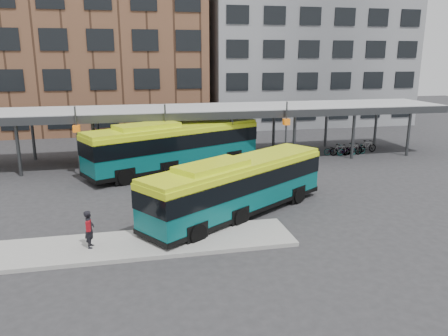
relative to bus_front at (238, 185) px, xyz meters
The scene contains 9 objects.
ground 1.65m from the bus_front, 40.86° to the left, with size 120.00×120.00×0.00m, color #28282B.
boarding_island 6.21m from the bus_front, 151.92° to the right, with size 14.00×3.00×0.18m, color gray.
canopy 13.24m from the bus_front, 89.38° to the left, with size 40.00×6.53×4.80m.
building_brick 34.91m from the bus_front, 106.95° to the left, with size 26.00×14.00×22.00m, color brown.
building_grey 36.98m from the bus_front, 63.28° to the left, with size 24.00×14.00×20.00m, color slate.
bus_front is the anchor object (origin of this frame).
bus_rear 10.18m from the bus_front, 102.46° to the left, with size 13.05×8.03×3.61m.
pedestrian 7.73m from the bus_front, 158.08° to the right, with size 0.43×0.65×1.64m.
bike_rack 17.55m from the bus_front, 43.46° to the left, with size 5.08×1.46×1.06m.
Camera 1 is at (-5.45, -21.00, 8.06)m, focal length 35.00 mm.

